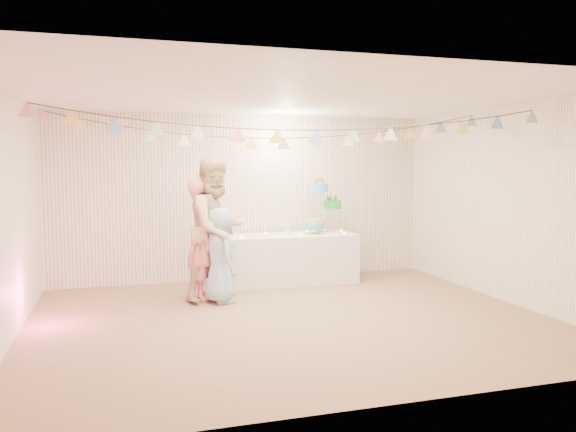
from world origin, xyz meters
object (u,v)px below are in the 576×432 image
object	(u,v)px
table	(290,258)
cake_stand	(323,207)
person_adult_b	(217,229)
person_adult_a	(202,239)
person_child	(220,255)

from	to	relation	value
table	cake_stand	world-z (taller)	cake_stand
cake_stand	person_adult_b	world-z (taller)	person_adult_b
table	person_adult_a	distance (m)	1.67
person_child	person_adult_b	bearing A→B (deg)	-11.70
table	person_child	bearing A→B (deg)	-142.87
cake_stand	person_adult_b	size ratio (longest dim) A/B	0.42
cake_stand	person_child	xyz separation A→B (m)	(-1.81, -1.01, -0.52)
cake_stand	person_adult_a	world-z (taller)	person_adult_a
person_adult_a	person_adult_b	distance (m)	0.25
cake_stand	person_adult_b	distance (m)	2.01
person_adult_b	person_adult_a	bearing A→B (deg)	120.66
table	cake_stand	xyz separation A→B (m)	(0.55, 0.05, 0.78)
person_adult_b	person_child	size ratio (longest dim) A/B	1.53
table	person_child	xyz separation A→B (m)	(-1.26, -0.96, 0.26)
cake_stand	person_child	world-z (taller)	cake_stand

